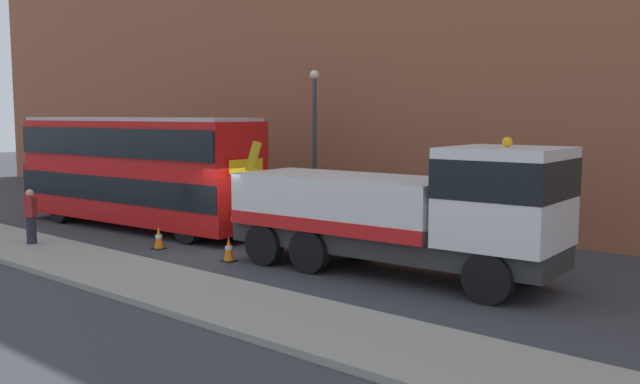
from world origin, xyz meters
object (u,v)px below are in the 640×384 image
Objects in this scene: pedestrian_onlooker at (31,217)px; street_lamp at (315,133)px; double_decker_bus at (136,168)px; traffic_cone_midway at (229,250)px; traffic_cone_near_bus at (159,238)px; recovery_tow_truck at (403,209)px.

street_lamp reaches higher than pedestrian_onlooker.
double_decker_bus reaches higher than traffic_cone_midway.
street_lamp is at bearing 88.12° from traffic_cone_near_bus.
street_lamp reaches higher than double_decker_bus.
street_lamp is at bearing 141.94° from recovery_tow_truck.
traffic_cone_near_bus is 3.03m from traffic_cone_midway.
double_decker_bus is at bearing 166.42° from traffic_cone_midway.
double_decker_bus reaches higher than recovery_tow_truck.
double_decker_bus is 7.45m from traffic_cone_midway.
double_decker_bus is (-11.79, -0.03, 0.47)m from recovery_tow_truck.
traffic_cone_near_bus is at bearing -175.64° from traffic_cone_midway.
recovery_tow_truck is 1.75× the size of street_lamp.
recovery_tow_truck is 9.28m from street_lamp.
double_decker_bus is at bearing -129.49° from street_lamp.
traffic_cone_near_bus is at bearing -29.96° from double_decker_bus.
traffic_cone_midway is (3.02, 0.23, 0.00)m from traffic_cone_near_bus.
recovery_tow_truck is 8.17m from traffic_cone_near_bus.
traffic_cone_midway is at bearing -67.73° from street_lamp.
pedestrian_onlooker is 6.76m from traffic_cone_midway.
recovery_tow_truck is 5.28m from traffic_cone_midway.
pedestrian_onlooker is 4.07m from traffic_cone_near_bus.
pedestrian_onlooker is (0.87, -4.46, -1.25)m from double_decker_bus.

